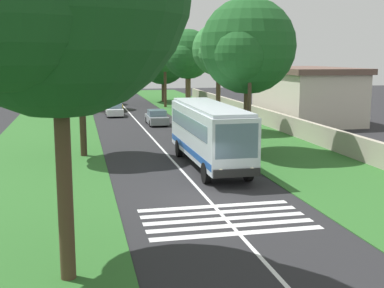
{
  "coord_description": "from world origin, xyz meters",
  "views": [
    {
      "loc": [
        -22.3,
        5.7,
        6.62
      ],
      "look_at": [
        5.98,
        -0.54,
        1.6
      ],
      "focal_mm": 48.18,
      "sensor_mm": 36.0,
      "label": 1
    }
  ],
  "objects": [
    {
      "name": "trailing_car_1",
      "position": [
        34.52,
        1.92,
        0.67
      ],
      "size": [
        4.3,
        1.78,
        1.43
      ],
      "color": "silver",
      "rests_on": "ground"
    },
    {
      "name": "roadside_wall",
      "position": [
        20.0,
        -11.6,
        0.79
      ],
      "size": [
        70.0,
        0.4,
        1.5
      ],
      "primitive_type": "cube",
      "color": "#B2A893",
      "rests_on": "grass_verge_right"
    },
    {
      "name": "roadside_tree_left_4",
      "position": [
        43.81,
        5.55,
        7.49
      ],
      "size": [
        6.37,
        5.44,
        10.32
      ],
      "color": "#3D2D1E",
      "rests_on": "grass_verge_left"
    },
    {
      "name": "utility_pole",
      "position": [
        8.74,
        -4.88,
        4.25
      ],
      "size": [
        0.24,
        1.4,
        8.14
      ],
      "color": "#473828",
      "rests_on": "grass_verge_right"
    },
    {
      "name": "roadside_building",
      "position": [
        25.68,
        -16.58,
        2.73
      ],
      "size": [
        13.08,
        7.56,
        5.4
      ],
      "color": "beige",
      "rests_on": "ground"
    },
    {
      "name": "coach_bus",
      "position": [
        7.01,
        -1.8,
        2.15
      ],
      "size": [
        11.16,
        2.62,
        3.73
      ],
      "color": "silver",
      "rests_on": "ground"
    },
    {
      "name": "zebra_crossing",
      "position": [
        -2.82,
        0.0,
        0.0
      ],
      "size": [
        4.05,
        6.8,
        0.01
      ],
      "color": "silver",
      "rests_on": "ground"
    },
    {
      "name": "grass_verge_right",
      "position": [
        15.0,
        -8.2,
        0.02
      ],
      "size": [
        120.0,
        8.0,
        0.04
      ],
      "primitive_type": "cube",
      "color": "#2D6628",
      "rests_on": "ground"
    },
    {
      "name": "roadside_tree_right_3",
      "position": [
        10.89,
        -5.28,
        7.05
      ],
      "size": [
        7.31,
        6.36,
        10.35
      ],
      "color": "brown",
      "rests_on": "grass_verge_right"
    },
    {
      "name": "roadside_tree_right_2",
      "position": [
        21.04,
        -6.07,
        6.93
      ],
      "size": [
        5.53,
        4.54,
        9.31
      ],
      "color": "#4C3826",
      "rests_on": "grass_verge_right"
    },
    {
      "name": "trailing_car_2",
      "position": [
        39.66,
        1.54,
        0.67
      ],
      "size": [
        4.3,
        1.78,
        1.43
      ],
      "color": "gold",
      "rests_on": "ground"
    },
    {
      "name": "roadside_tree_right_1",
      "position": [
        30.46,
        -5.39,
        6.55
      ],
      "size": [
        6.02,
        5.11,
        9.22
      ],
      "color": "brown",
      "rests_on": "grass_verge_right"
    },
    {
      "name": "roadside_tree_left_1",
      "position": [
        50.27,
        5.82,
        6.61
      ],
      "size": [
        7.06,
        5.92,
        9.69
      ],
      "color": "#3D2D1E",
      "rests_on": "grass_verge_left"
    },
    {
      "name": "centre_line",
      "position": [
        15.0,
        0.0,
        0.0
      ],
      "size": [
        110.0,
        0.16,
        0.01
      ],
      "primitive_type": "cube",
      "color": "silver",
      "rests_on": "ground"
    },
    {
      "name": "grass_verge_left",
      "position": [
        15.0,
        8.2,
        0.02
      ],
      "size": [
        120.0,
        8.0,
        0.04
      ],
      "primitive_type": "cube",
      "color": "#2D6628",
      "rests_on": "ground"
    },
    {
      "name": "roadside_tree_right_4",
      "position": [
        42.66,
        -4.95,
        7.01
      ],
      "size": [
        6.85,
        5.47,
        9.84
      ],
      "color": "#4C3826",
      "rests_on": "grass_verge_right"
    },
    {
      "name": "trailing_car_0",
      "position": [
        26.45,
        -1.57,
        0.67
      ],
      "size": [
        4.3,
        1.78,
        1.43
      ],
      "color": "gray",
      "rests_on": "ground"
    },
    {
      "name": "roadside_tree_left_2",
      "position": [
        11.86,
        5.66,
        6.93
      ],
      "size": [
        6.87,
        5.86,
        9.98
      ],
      "color": "#3D2D1E",
      "rests_on": "grass_verge_left"
    },
    {
      "name": "roadside_tree_right_0",
      "position": [
        50.56,
        -5.96,
        5.85
      ],
      "size": [
        8.59,
        7.13,
        9.58
      ],
      "color": "#4C3826",
      "rests_on": "grass_verge_right"
    },
    {
      "name": "roadside_tree_left_3",
      "position": [
        63.64,
        5.45,
        7.99
      ],
      "size": [
        8.6,
        6.86,
        11.6
      ],
      "color": "#3D2D1E",
      "rests_on": "grass_verge_left"
    },
    {
      "name": "ground",
      "position": [
        0.0,
        0.0,
        0.0
      ],
      "size": [
        160.0,
        160.0,
        0.0
      ],
      "primitive_type": "plane",
      "color": "#262628"
    }
  ]
}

